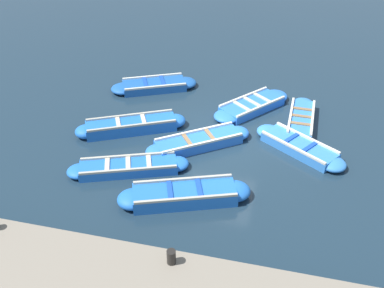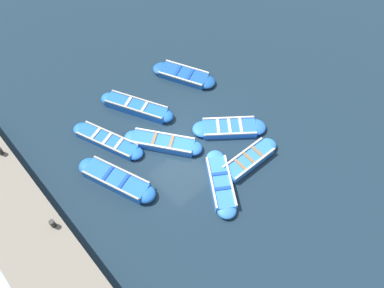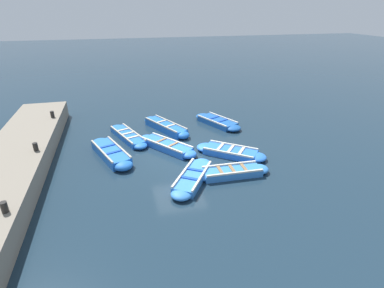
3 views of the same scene
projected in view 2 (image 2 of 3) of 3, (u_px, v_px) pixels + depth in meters
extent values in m
plane|color=#1C303F|center=(180.00, 149.00, 17.08)|extent=(120.00, 120.00, 0.00)
cube|color=blue|center=(163.00, 143.00, 17.07)|extent=(2.36, 2.81, 0.33)
ellipsoid|color=blue|center=(194.00, 148.00, 16.89)|extent=(1.10, 1.11, 0.33)
ellipsoid|color=blue|center=(133.00, 137.00, 17.24)|extent=(1.10, 1.11, 0.33)
cube|color=silver|center=(165.00, 134.00, 17.12)|extent=(1.71, 2.32, 0.07)
cube|color=silver|center=(160.00, 147.00, 16.68)|extent=(1.71, 2.32, 0.07)
cube|color=olive|center=(171.00, 142.00, 16.86)|extent=(0.68, 0.55, 0.04)
cube|color=olive|center=(154.00, 139.00, 16.96)|extent=(0.68, 0.55, 0.04)
cube|color=blue|center=(116.00, 180.00, 15.90)|extent=(1.88, 3.03, 0.40)
ellipsoid|color=blue|center=(145.00, 194.00, 15.51)|extent=(1.11, 1.13, 0.40)
ellipsoid|color=blue|center=(89.00, 166.00, 16.29)|extent=(1.11, 1.13, 0.40)
cube|color=#B2AD9E|center=(121.00, 169.00, 15.93)|extent=(1.06, 2.68, 0.07)
cube|color=#B2AD9E|center=(110.00, 185.00, 15.49)|extent=(1.06, 2.68, 0.07)
cube|color=#1947B7|center=(124.00, 181.00, 15.61)|extent=(0.82, 0.42, 0.04)
cube|color=#1947B7|center=(108.00, 173.00, 15.83)|extent=(0.82, 0.42, 0.04)
cube|color=#3884E0|center=(221.00, 183.00, 15.87)|extent=(2.13, 2.59, 0.30)
ellipsoid|color=#3884E0|center=(215.00, 158.00, 16.59)|extent=(1.14, 1.15, 0.30)
ellipsoid|color=#3884E0|center=(227.00, 210.00, 15.15)|extent=(1.14, 1.15, 0.30)
cube|color=silver|center=(212.00, 182.00, 15.68)|extent=(1.43, 2.10, 0.07)
cube|color=silver|center=(230.00, 179.00, 15.75)|extent=(1.43, 2.10, 0.07)
cube|color=#1947B7|center=(219.00, 174.00, 15.93)|extent=(0.73, 0.55, 0.04)
cube|color=#1947B7|center=(223.00, 188.00, 15.52)|extent=(0.73, 0.55, 0.04)
cube|color=#3884E0|center=(248.00, 160.00, 16.54)|extent=(2.50, 0.92, 0.30)
ellipsoid|color=#3884E0|center=(268.00, 145.00, 17.00)|extent=(0.83, 0.80, 0.30)
ellipsoid|color=#3884E0|center=(228.00, 176.00, 16.08)|extent=(0.83, 0.80, 0.30)
cube|color=silver|center=(243.00, 152.00, 16.56)|extent=(2.43, 0.16, 0.07)
cube|color=silver|center=(255.00, 163.00, 16.22)|extent=(2.43, 0.16, 0.07)
cube|color=olive|center=(257.00, 152.00, 16.60)|extent=(0.16, 0.75, 0.04)
cube|color=olive|center=(249.00, 158.00, 16.40)|extent=(0.16, 0.75, 0.04)
cube|color=olive|center=(240.00, 165.00, 16.20)|extent=(0.16, 0.75, 0.04)
cube|color=blue|center=(229.00, 128.00, 17.58)|extent=(2.59, 2.37, 0.30)
ellipsoid|color=blue|center=(255.00, 127.00, 17.62)|extent=(1.36, 1.35, 0.30)
ellipsoid|color=blue|center=(203.00, 129.00, 17.54)|extent=(1.36, 1.35, 0.30)
cube|color=silver|center=(228.00, 118.00, 17.71)|extent=(1.95, 1.60, 0.07)
cube|color=silver|center=(231.00, 134.00, 17.16)|extent=(1.95, 1.60, 0.07)
cube|color=beige|center=(241.00, 125.00, 17.46)|extent=(0.68, 0.79, 0.04)
cube|color=beige|center=(229.00, 126.00, 17.44)|extent=(0.68, 0.79, 0.04)
cube|color=beige|center=(218.00, 126.00, 17.43)|extent=(0.68, 0.79, 0.04)
cube|color=blue|center=(108.00, 141.00, 17.16)|extent=(1.80, 3.06, 0.29)
ellipsoid|color=blue|center=(135.00, 153.00, 16.76)|extent=(0.96, 0.97, 0.29)
ellipsoid|color=blue|center=(81.00, 129.00, 17.55)|extent=(0.96, 0.97, 0.29)
cube|color=#B2AD9E|center=(111.00, 133.00, 17.20)|extent=(1.10, 2.74, 0.07)
cube|color=#B2AD9E|center=(102.00, 144.00, 16.83)|extent=(1.10, 2.74, 0.07)
cube|color=beige|center=(118.00, 144.00, 16.86)|extent=(0.71, 0.38, 0.04)
cube|color=beige|center=(107.00, 139.00, 17.02)|extent=(0.71, 0.38, 0.04)
cube|color=beige|center=(96.00, 134.00, 17.19)|extent=(0.71, 0.38, 0.04)
cube|color=#1E59AD|center=(184.00, 75.00, 19.61)|extent=(2.01, 2.71, 0.31)
ellipsoid|color=#1E59AD|center=(206.00, 82.00, 19.33)|extent=(1.28, 1.30, 0.31)
ellipsoid|color=#1E59AD|center=(162.00, 69.00, 19.89)|extent=(1.28, 1.30, 0.31)
cube|color=silver|center=(187.00, 67.00, 19.71)|extent=(1.12, 2.25, 0.07)
cube|color=silver|center=(180.00, 79.00, 19.20)|extent=(1.12, 2.25, 0.07)
cube|color=#1947B7|center=(190.00, 75.00, 19.39)|extent=(0.88, 0.52, 0.04)
cube|color=#1947B7|center=(177.00, 71.00, 19.55)|extent=(0.88, 0.52, 0.04)
cube|color=blue|center=(137.00, 107.00, 18.27)|extent=(2.10, 3.13, 0.40)
ellipsoid|color=blue|center=(166.00, 116.00, 17.94)|extent=(1.00, 1.01, 0.40)
ellipsoid|color=blue|center=(109.00, 99.00, 18.60)|extent=(1.00, 1.01, 0.40)
cube|color=#B2AD9E|center=(139.00, 99.00, 18.27)|extent=(1.42, 2.75, 0.07)
cube|color=#B2AD9E|center=(133.00, 109.00, 17.88)|extent=(1.42, 2.75, 0.07)
cube|color=beige|center=(144.00, 107.00, 18.00)|extent=(0.69, 0.44, 0.04)
cube|color=beige|center=(128.00, 102.00, 18.18)|extent=(0.69, 0.44, 0.04)
cube|color=gray|center=(36.00, 246.00, 13.94)|extent=(2.57, 14.88, 0.93)
cylinder|color=black|center=(0.00, 151.00, 15.67)|extent=(0.20, 0.20, 0.35)
cylinder|color=black|center=(53.00, 224.00, 13.79)|extent=(0.20, 0.20, 0.35)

